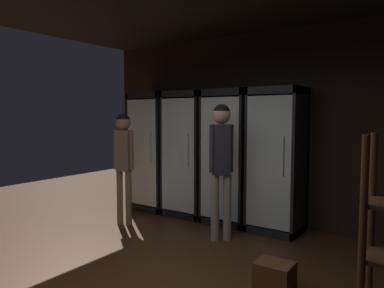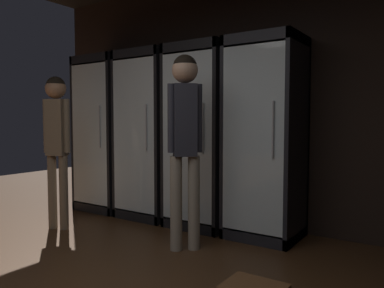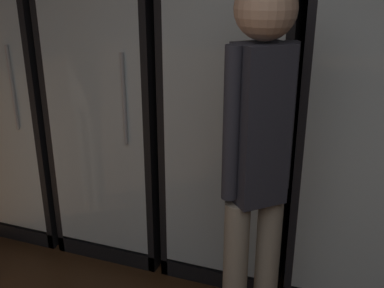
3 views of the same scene
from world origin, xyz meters
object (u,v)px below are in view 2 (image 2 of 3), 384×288
(cooler_center, at_px, (204,138))
(cooler_left, at_px, (153,136))
(shopper_far, at_px, (185,128))
(shopper_near, at_px, (57,131))
(cooler_far_left, at_px, (110,135))
(cooler_right, at_px, (267,140))

(cooler_center, bearing_deg, cooler_left, -179.94)
(shopper_far, bearing_deg, shopper_near, -171.80)
(cooler_far_left, height_order, shopper_near, cooler_far_left)
(shopper_near, relative_size, shopper_far, 0.93)
(cooler_left, relative_size, cooler_center, 1.00)
(cooler_left, xyz_separation_m, cooler_right, (1.46, 0.00, -0.00))
(cooler_left, distance_m, cooler_right, 1.46)
(cooler_center, height_order, shopper_near, cooler_center)
(cooler_left, height_order, shopper_near, cooler_left)
(cooler_left, relative_size, cooler_right, 1.00)
(cooler_far_left, distance_m, shopper_far, 1.92)
(cooler_center, bearing_deg, cooler_right, 0.06)
(shopper_near, distance_m, shopper_far, 1.51)
(cooler_right, height_order, shopper_near, cooler_right)
(shopper_near, bearing_deg, shopper_far, 8.20)
(cooler_far_left, bearing_deg, cooler_right, 0.02)
(cooler_right, bearing_deg, shopper_near, -152.62)
(shopper_near, bearing_deg, cooler_right, 27.38)
(cooler_center, distance_m, shopper_far, 0.85)
(cooler_far_left, bearing_deg, shopper_far, -24.15)
(cooler_center, distance_m, shopper_near, 1.57)
(cooler_center, height_order, cooler_right, same)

